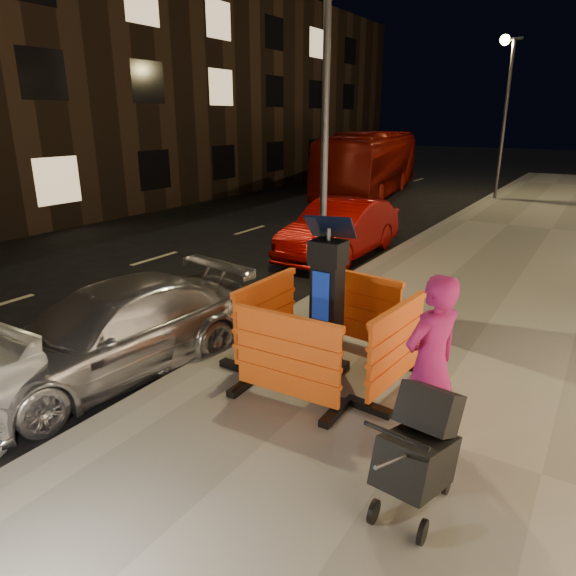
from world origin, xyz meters
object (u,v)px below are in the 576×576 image
Objects in this scene: barrier_back at (357,309)px; bus_doubledecker at (369,195)px; stroller at (416,454)px; man at (430,364)px; car_silver at (116,373)px; car_red at (340,257)px; barrier_front at (287,359)px; barrier_kerbside at (266,317)px; parking_kiosk at (327,300)px; barrier_bldgside at (396,348)px.

bus_doubledecker is at bearing 119.41° from barrier_back.
man is at bearing 109.59° from stroller.
car_silver is 0.97× the size of car_red.
barrier_back is 0.77× the size of man.
barrier_front and barrier_back have the same top height.
barrier_kerbside reaches higher than car_silver.
car_silver is at bearing -148.22° from parking_kiosk.
parking_kiosk is 0.47× the size of car_silver.
parking_kiosk reaches higher than barrier_kerbside.
barrier_front is 1.66m from man.
car_silver is at bearing -89.65° from car_red.
man is at bearing -138.33° from barrier_bldgside.
barrier_back is 5.62m from car_red.
barrier_front is at bearing -61.65° from man.
car_red is 8.08m from man.
stroller is (4.52, -7.64, 0.66)m from car_red.
car_red is at bearing 18.16° from barrier_kerbside.
car_red is at bearing -79.91° from bus_doubledecker.
car_silver is 2.28× the size of man.
stroller is at bearing -50.21° from barrier_back.
bus_doubledecker is at bearing 109.09° from barrier_front.
man reaches higher than car_red.
barrier_kerbside is at bearing 95.42° from barrier_bldgside.
man reaches higher than barrier_back.
car_silver is 4.30m from man.
man is (1.62, 0.04, 0.36)m from barrier_front.
man is (4.14, 0.45, 1.06)m from car_silver.
barrier_back is 0.33× the size of car_red.
man is at bearing -58.44° from car_red.
car_red is 2.35× the size of man.
car_red is (-2.70, 4.88, -0.70)m from barrier_back.
barrier_kerbside is 1.37× the size of stroller.
man is at bearing -74.59° from bus_doubledecker.
barrier_kerbside is 0.33× the size of car_red.
barrier_front is at bearing 161.67° from stroller.
bus_doubledecker is at bearing 20.24° from barrier_kerbside.
car_silver is at bearing -172.34° from barrier_front.
bus_doubledecker reaches higher than barrier_front.
barrier_front is at bearing -83.58° from barrier_back.
barrier_bldgside reaches higher than car_red.
stroller is at bearing -26.96° from barrier_front.
bus_doubledecker is (-3.78, 10.40, 0.00)m from car_red.
barrier_back is 1.34m from barrier_bldgside.
barrier_bldgside is 0.33× the size of car_red.
car_red is at bearing 127.68° from stroller.
barrier_kerbside is (-0.95, 0.95, 0.00)m from barrier_front.
barrier_front is 1.37× the size of stroller.
car_silver is at bearing 132.34° from barrier_kerbside.
barrier_bldgside is 1.19m from man.
barrier_front is (0.00, -0.95, -0.43)m from parking_kiosk.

